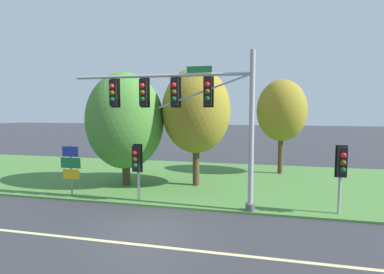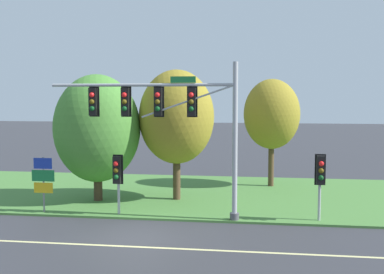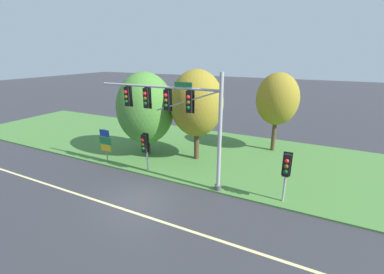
{
  "view_description": "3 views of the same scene",
  "coord_description": "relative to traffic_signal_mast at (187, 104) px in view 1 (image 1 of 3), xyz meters",
  "views": [
    {
      "loc": [
        4.12,
        -10.05,
        4.42
      ],
      "look_at": [
        1.03,
        3.46,
        3.17
      ],
      "focal_mm": 28.0,
      "sensor_mm": 36.0,
      "label": 1
    },
    {
      "loc": [
        4.81,
        -17.77,
        5.46
      ],
      "look_at": [
        1.8,
        3.53,
        3.62
      ],
      "focal_mm": 45.0,
      "sensor_mm": 36.0,
      "label": 2
    },
    {
      "loc": [
        8.38,
        -10.05,
        7.79
      ],
      "look_at": [
        1.78,
        3.31,
        2.94
      ],
      "focal_mm": 24.0,
      "sensor_mm": 36.0,
      "label": 3
    }
  ],
  "objects": [
    {
      "name": "lane_stripe",
      "position": [
        -0.96,
        -3.96,
        -4.67
      ],
      "size": [
        36.0,
        0.16,
        0.01
      ],
      "primitive_type": "cube",
      "color": "beige",
      "rests_on": "ground"
    },
    {
      "name": "route_sign_post",
      "position": [
        -5.99,
        0.14,
        -2.98
      ],
      "size": [
        1.09,
        0.08,
        2.58
      ],
      "color": "slate",
      "rests_on": "grass_verge"
    },
    {
      "name": "tree_nearest_road",
      "position": [
        -4.35,
        2.95,
        -0.87
      ],
      "size": [
        4.39,
        4.39,
        6.46
      ],
      "color": "#423021",
      "rests_on": "grass_verge"
    },
    {
      "name": "grass_verge",
      "position": [
        -0.96,
        5.49,
        -4.63
      ],
      "size": [
        48.0,
        11.5,
        0.1
      ],
      "primitive_type": "cube",
      "color": "#477A38",
      "rests_on": "ground"
    },
    {
      "name": "tree_left_of_mast",
      "position": [
        -0.39,
        3.78,
        -0.31
      ],
      "size": [
        3.86,
        3.86,
        6.7
      ],
      "color": "#4C3823",
      "rests_on": "grass_verge"
    },
    {
      "name": "traffic_signal_mast",
      "position": [
        0.0,
        0.0,
        0.0
      ],
      "size": [
        8.36,
        0.49,
        6.8
      ],
      "color": "#9EA0A5",
      "rests_on": "grass_verge"
    },
    {
      "name": "pedestrian_signal_further_along",
      "position": [
        -2.46,
        0.15,
        -2.66
      ],
      "size": [
        0.46,
        0.55,
        2.73
      ],
      "color": "#9EA0A5",
      "rests_on": "grass_verge"
    },
    {
      "name": "ground_plane",
      "position": [
        -0.96,
        -2.76,
        -4.68
      ],
      "size": [
        160.0,
        160.0,
        0.0
      ],
      "primitive_type": "plane",
      "color": "#333338"
    },
    {
      "name": "tree_behind_signpost",
      "position": [
        4.54,
        8.23,
        -0.3
      ],
      "size": [
        3.31,
        3.31,
        6.36
      ],
      "color": "#4C3823",
      "rests_on": "grass_verge"
    },
    {
      "name": "pedestrian_signal_near_kerb",
      "position": [
        6.43,
        0.26,
        -2.51
      ],
      "size": [
        0.46,
        0.55,
        2.89
      ],
      "color": "#9EA0A5",
      "rests_on": "grass_verge"
    }
  ]
}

